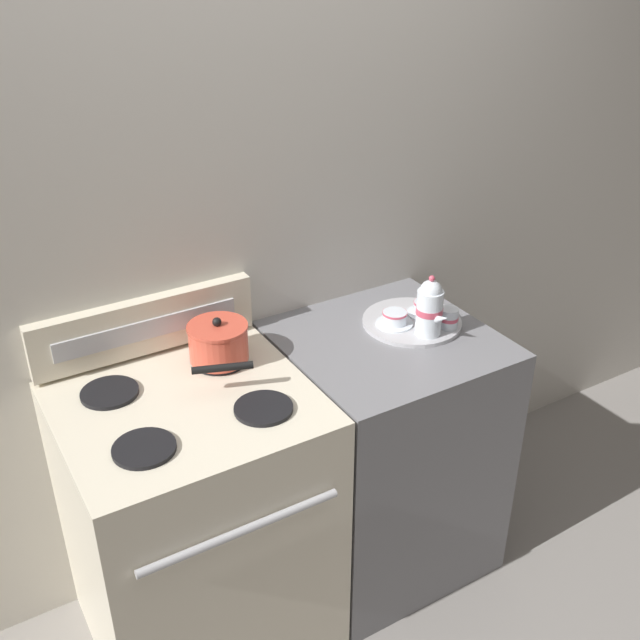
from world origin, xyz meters
name	(u,v)px	position (x,y,z in m)	size (l,w,h in m)	color
ground_plane	(295,582)	(0.00, 0.00, 0.00)	(6.00, 6.00, 0.00)	gray
wall_back	(237,272)	(0.00, 0.35, 1.10)	(6.00, 0.05, 2.20)	beige
stove	(198,522)	(-0.34, 0.00, 0.46)	(0.72, 0.69, 0.93)	beige
control_panel	(145,326)	(-0.34, 0.31, 1.02)	(0.70, 0.05, 0.18)	beige
side_counter	(383,450)	(0.36, 0.00, 0.46)	(0.67, 0.66, 0.92)	slate
saucepan	(218,342)	(-0.17, 0.14, 0.99)	(0.24, 0.30, 0.14)	#D14C38
serving_tray	(412,322)	(0.49, 0.04, 0.93)	(0.33, 0.33, 0.01)	#B2B2B7
teapot	(430,308)	(0.48, -0.06, 1.03)	(0.09, 0.14, 0.21)	silver
teacup_left	(426,308)	(0.55, 0.05, 0.96)	(0.12, 0.12, 0.05)	silver
teacup_right	(395,318)	(0.42, 0.04, 0.96)	(0.12, 0.12, 0.05)	silver
creamer_jug	(449,318)	(0.56, -0.06, 0.97)	(0.06, 0.06, 0.07)	silver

